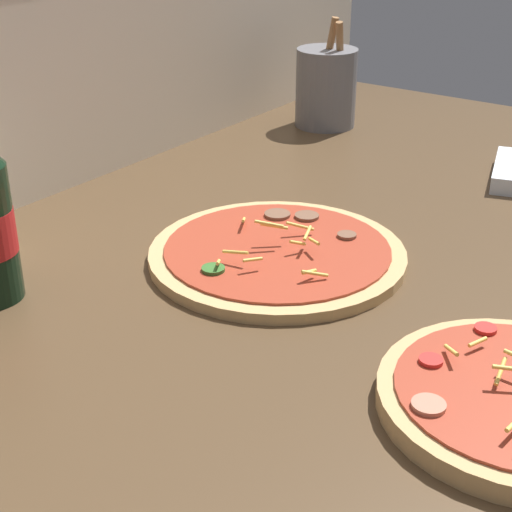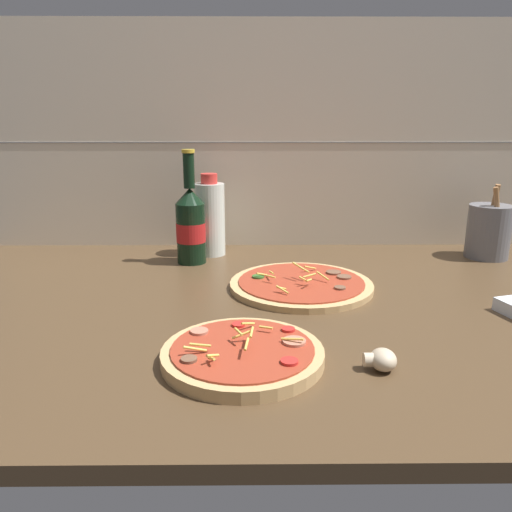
{
  "view_description": "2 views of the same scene",
  "coord_description": "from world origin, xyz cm",
  "px_view_note": "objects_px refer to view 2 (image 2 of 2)",
  "views": [
    {
      "loc": [
        -65.59,
        -35.79,
        42.08
      ],
      "look_at": [
        -11.07,
        3.43,
        9.15
      ],
      "focal_mm": 55.0,
      "sensor_mm": 36.0,
      "label": 1
    },
    {
      "loc": [
        -9.56,
        -87.6,
        35.96
      ],
      "look_at": [
        -8.67,
        5.45,
        10.26
      ],
      "focal_mm": 35.0,
      "sensor_mm": 36.0,
      "label": 2
    }
  ],
  "objects_px": {
    "pizza_near": "(243,354)",
    "mushroom_left": "(381,360)",
    "pizza_far": "(301,284)",
    "utensil_crock": "(489,231)",
    "beer_bottle": "(191,224)",
    "oil_bottle": "(210,218)"
  },
  "relations": [
    {
      "from": "pizza_near",
      "to": "pizza_far",
      "type": "bearing_deg",
      "value": 70.14
    },
    {
      "from": "pizza_far",
      "to": "mushroom_left",
      "type": "distance_m",
      "value": 0.35
    },
    {
      "from": "pizza_near",
      "to": "beer_bottle",
      "type": "xyz_separation_m",
      "value": [
        -0.13,
        0.51,
        0.08
      ]
    },
    {
      "from": "pizza_near",
      "to": "pizza_far",
      "type": "xyz_separation_m",
      "value": [
        0.11,
        0.32,
        -0.0
      ]
    },
    {
      "from": "beer_bottle",
      "to": "utensil_crock",
      "type": "relative_size",
      "value": 1.45
    },
    {
      "from": "pizza_far",
      "to": "utensil_crock",
      "type": "height_order",
      "value": "utensil_crock"
    },
    {
      "from": "pizza_near",
      "to": "mushroom_left",
      "type": "bearing_deg",
      "value": -8.19
    },
    {
      "from": "utensil_crock",
      "to": "oil_bottle",
      "type": "bearing_deg",
      "value": 177.01
    },
    {
      "from": "mushroom_left",
      "to": "utensil_crock",
      "type": "height_order",
      "value": "utensil_crock"
    },
    {
      "from": "pizza_near",
      "to": "utensil_crock",
      "type": "bearing_deg",
      "value": 42.44
    },
    {
      "from": "beer_bottle",
      "to": "utensil_crock",
      "type": "bearing_deg",
      "value": 2.98
    },
    {
      "from": "oil_bottle",
      "to": "pizza_near",
      "type": "bearing_deg",
      "value": -81.12
    },
    {
      "from": "oil_bottle",
      "to": "mushroom_left",
      "type": "distance_m",
      "value": 0.68
    },
    {
      "from": "utensil_crock",
      "to": "pizza_near",
      "type": "bearing_deg",
      "value": -137.56
    },
    {
      "from": "mushroom_left",
      "to": "oil_bottle",
      "type": "bearing_deg",
      "value": 114.8
    },
    {
      "from": "beer_bottle",
      "to": "utensil_crock",
      "type": "xyz_separation_m",
      "value": [
        0.73,
        0.04,
        -0.03
      ]
    },
    {
      "from": "beer_bottle",
      "to": "mushroom_left",
      "type": "xyz_separation_m",
      "value": [
        0.32,
        -0.54,
        -0.08
      ]
    },
    {
      "from": "pizza_near",
      "to": "beer_bottle",
      "type": "distance_m",
      "value": 0.53
    },
    {
      "from": "pizza_near",
      "to": "mushroom_left",
      "type": "height_order",
      "value": "pizza_near"
    },
    {
      "from": "beer_bottle",
      "to": "oil_bottle",
      "type": "height_order",
      "value": "beer_bottle"
    },
    {
      "from": "pizza_near",
      "to": "utensil_crock",
      "type": "distance_m",
      "value": 0.81
    },
    {
      "from": "pizza_near",
      "to": "beer_bottle",
      "type": "bearing_deg",
      "value": 104.41
    }
  ]
}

